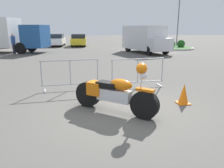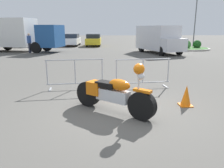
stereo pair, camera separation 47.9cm
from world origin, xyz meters
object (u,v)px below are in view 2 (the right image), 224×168
at_px(crowd_barrier_near, 75,74).
at_px(box_truck, 16,33).
at_px(parked_car_white, 72,40).
at_px(motorcycle, 113,93).
at_px(crowd_barrier_far, 143,73).
at_px(delivery_van, 158,39).
at_px(street_lamp, 196,14).
at_px(parked_car_maroon, 50,40).
at_px(traffic_cone, 186,96).
at_px(parked_car_yellow, 94,40).
at_px(parked_car_tan, 28,39).
at_px(pedestrian, 29,42).

relative_size(crowd_barrier_near, box_truck, 0.25).
xyz_separation_m(box_truck, parked_car_white, (4.24, 6.42, -0.91)).
distance_m(motorcycle, crowd_barrier_far, 2.60).
relative_size(delivery_van, parked_car_white, 1.25).
height_order(box_truck, street_lamp, street_lamp).
height_order(delivery_van, parked_car_maroon, delivery_van).
bearing_deg(traffic_cone, crowd_barrier_near, 149.57).
height_order(parked_car_white, traffic_cone, parked_car_white).
bearing_deg(parked_car_maroon, crowd_barrier_near, -163.50).
relative_size(motorcycle, street_lamp, 0.35).
bearing_deg(parked_car_maroon, parked_car_yellow, -93.13).
relative_size(motorcycle, parked_car_tan, 0.44).
bearing_deg(motorcycle, delivery_van, 109.56).
xyz_separation_m(delivery_van, parked_car_white, (-8.46, 8.41, -0.51)).
bearing_deg(box_truck, delivery_van, 5.80).
distance_m(crowd_barrier_near, parked_car_yellow, 19.35).
bearing_deg(pedestrian, motorcycle, 177.67).
xyz_separation_m(box_truck, pedestrian, (1.55, -1.38, -0.72)).
height_order(box_truck, delivery_van, box_truck).
bearing_deg(parked_car_yellow, delivery_van, -142.40).
bearing_deg(traffic_cone, parked_car_white, 105.09).
relative_size(crowd_barrier_far, box_truck, 0.25).
height_order(crowd_barrier_far, delivery_van, delivery_van).
bearing_deg(pedestrian, crowd_barrier_near, 177.01).
bearing_deg(crowd_barrier_far, parked_car_maroon, 111.04).
distance_m(box_truck, parked_car_white, 7.75).
height_order(motorcycle, traffic_cone, motorcycle).
height_order(parked_car_white, parked_car_yellow, parked_car_white).
relative_size(motorcycle, crowd_barrier_far, 0.98).
xyz_separation_m(parked_car_yellow, pedestrian, (-5.34, -7.43, 0.20)).
bearing_deg(crowd_barrier_far, box_truck, 124.72).
bearing_deg(parked_car_tan, crowd_barrier_far, -150.80).
bearing_deg(parked_car_white, box_truck, 148.29).
distance_m(crowd_barrier_near, street_lamp, 22.73).
bearing_deg(box_truck, crowd_barrier_near, -48.22).
distance_m(crowd_barrier_far, box_truck, 16.21).
bearing_deg(motorcycle, pedestrian, 153.02).
height_order(crowd_barrier_near, parked_car_white, parked_car_white).
relative_size(box_truck, traffic_cone, 13.59).
relative_size(traffic_cone, street_lamp, 0.10).
xyz_separation_m(traffic_cone, street_lamp, (8.97, 20.81, 3.42)).
xyz_separation_m(box_truck, parked_car_tan, (-1.06, 6.50, -0.86)).
relative_size(crowd_barrier_near, parked_car_white, 0.47).
distance_m(box_truck, parked_car_tan, 6.65).
bearing_deg(street_lamp, parked_car_tan, 177.38).
bearing_deg(parked_car_white, motorcycle, -168.53).
bearing_deg(box_truck, parked_car_yellow, 55.98).
bearing_deg(street_lamp, traffic_cone, -113.32).
height_order(parked_car_maroon, traffic_cone, parked_car_maroon).
xyz_separation_m(crowd_barrier_far, delivery_van, (3.49, 11.30, 0.69)).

